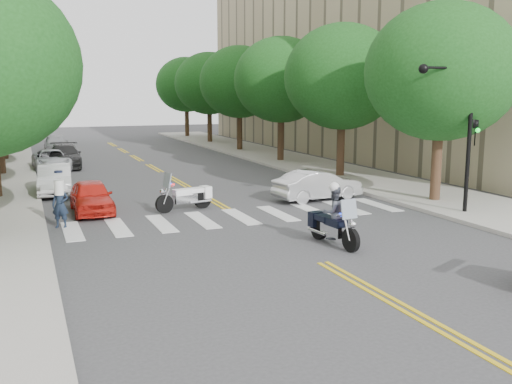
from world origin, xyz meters
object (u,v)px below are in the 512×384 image
motorcycle_parked (189,196)px  officer_standing (60,205)px  motorcycle_police (333,217)px  convertible (318,185)px

motorcycle_parked → officer_standing: officer_standing is taller
motorcycle_police → motorcycle_parked: 7.43m
convertible → officer_standing: bearing=89.5°
officer_standing → convertible: size_ratio=0.40×
officer_standing → convertible: bearing=32.9°
motorcycle_parked → convertible: bearing=-104.0°
officer_standing → convertible: 10.99m
convertible → motorcycle_parked: bearing=82.5°
officer_standing → motorcycle_police: bearing=-9.7°
motorcycle_police → officer_standing: size_ratio=1.50×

